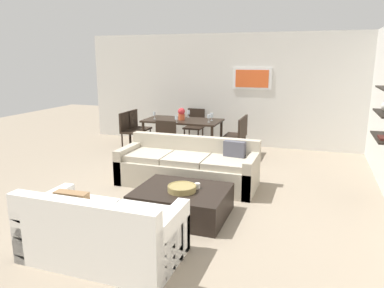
{
  "coord_description": "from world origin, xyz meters",
  "views": [
    {
      "loc": [
        1.91,
        -5.23,
        2.11
      ],
      "look_at": [
        0.03,
        0.2,
        0.75
      ],
      "focal_mm": 33.9,
      "sensor_mm": 36.0,
      "label": 1
    }
  ],
  "objects_px": {
    "wine_glass_right_far": "(212,115)",
    "wine_glass_foot": "(176,118)",
    "dining_chair_left_far": "(137,125)",
    "wine_glass_right_near": "(209,117)",
    "loveseat_white": "(102,233)",
    "dining_chair_right_far": "(239,132)",
    "dining_chair_head": "(195,124)",
    "candle_jar": "(197,186)",
    "wine_glass_left_near": "(154,114)",
    "dining_table": "(183,123)",
    "dining_chair_foot": "(168,138)",
    "dining_chair_right_near": "(235,136)",
    "dining_chair_left_near": "(129,128)",
    "sofa_beige": "(188,168)",
    "coffee_table": "(182,202)",
    "decorative_bowl": "(182,188)",
    "centerpiece_vase": "(181,114)",
    "wine_glass_head": "(188,112)"
  },
  "relations": [
    {
      "from": "wine_glass_right_far",
      "to": "wine_glass_foot",
      "type": "bearing_deg",
      "value": -142.35
    },
    {
      "from": "dining_chair_left_far",
      "to": "wine_glass_right_near",
      "type": "xyz_separation_m",
      "value": [
        1.93,
        -0.32,
        0.36
      ]
    },
    {
      "from": "loveseat_white",
      "to": "dining_chair_right_far",
      "type": "distance_m",
      "value": 4.82
    },
    {
      "from": "dining_chair_head",
      "to": "wine_glass_foot",
      "type": "height_order",
      "value": "wine_glass_foot"
    },
    {
      "from": "candle_jar",
      "to": "wine_glass_left_near",
      "type": "xyz_separation_m",
      "value": [
        -2.06,
        3.06,
        0.45
      ]
    },
    {
      "from": "dining_chair_right_far",
      "to": "wine_glass_right_near",
      "type": "bearing_deg",
      "value": -153.09
    },
    {
      "from": "dining_table",
      "to": "loveseat_white",
      "type": "bearing_deg",
      "value": -80.19
    },
    {
      "from": "dining_chair_foot",
      "to": "candle_jar",
      "type": "bearing_deg",
      "value": -58.83
    },
    {
      "from": "wine_glass_foot",
      "to": "dining_chair_left_far",
      "type": "bearing_deg",
      "value": 154.96
    },
    {
      "from": "dining_chair_right_near",
      "to": "dining_chair_left_near",
      "type": "height_order",
      "value": "same"
    },
    {
      "from": "sofa_beige",
      "to": "dining_chair_left_far",
      "type": "xyz_separation_m",
      "value": [
        -2.15,
        2.27,
        0.21
      ]
    },
    {
      "from": "coffee_table",
      "to": "dining_chair_left_near",
      "type": "bearing_deg",
      "value": 128.94
    },
    {
      "from": "decorative_bowl",
      "to": "dining_chair_right_near",
      "type": "xyz_separation_m",
      "value": [
        0.03,
        3.16,
        0.08
      ]
    },
    {
      "from": "dining_chair_foot",
      "to": "wine_glass_left_near",
      "type": "height_order",
      "value": "wine_glass_left_near"
    },
    {
      "from": "dining_chair_right_near",
      "to": "centerpiece_vase",
      "type": "xyz_separation_m",
      "value": [
        -1.29,
        0.16,
        0.39
      ]
    },
    {
      "from": "sofa_beige",
      "to": "dining_chair_left_far",
      "type": "distance_m",
      "value": 3.13
    },
    {
      "from": "dining_chair_foot",
      "to": "wine_glass_foot",
      "type": "xyz_separation_m",
      "value": [
        -0.0,
        0.47,
        0.35
      ]
    },
    {
      "from": "wine_glass_foot",
      "to": "dining_chair_head",
      "type": "bearing_deg",
      "value": 90.0
    },
    {
      "from": "dining_chair_right_near",
      "to": "dining_chair_foot",
      "type": "bearing_deg",
      "value": -152.78
    },
    {
      "from": "dining_table",
      "to": "wine_glass_left_near",
      "type": "distance_m",
      "value": 0.69
    },
    {
      "from": "dining_chair_left_near",
      "to": "wine_glass_right_far",
      "type": "relative_size",
      "value": 5.15
    },
    {
      "from": "wine_glass_head",
      "to": "centerpiece_vase",
      "type": "height_order",
      "value": "centerpiece_vase"
    },
    {
      "from": "sofa_beige",
      "to": "dining_chair_left_near",
      "type": "bearing_deg",
      "value": 139.12
    },
    {
      "from": "dining_chair_left_far",
      "to": "wine_glass_left_near",
      "type": "relative_size",
      "value": 5.27
    },
    {
      "from": "dining_chair_right_near",
      "to": "wine_glass_right_far",
      "type": "relative_size",
      "value": 5.15
    },
    {
      "from": "candle_jar",
      "to": "wine_glass_right_far",
      "type": "distance_m",
      "value": 3.4
    },
    {
      "from": "dining_chair_foot",
      "to": "wine_glass_head",
      "type": "distance_m",
      "value": 1.3
    },
    {
      "from": "dining_chair_head",
      "to": "wine_glass_right_far",
      "type": "xyz_separation_m",
      "value": [
        0.65,
        -0.75,
        0.36
      ]
    },
    {
      "from": "dining_chair_right_far",
      "to": "wine_glass_foot",
      "type": "xyz_separation_m",
      "value": [
        -1.27,
        -0.6,
        0.35
      ]
    },
    {
      "from": "sofa_beige",
      "to": "wine_glass_head",
      "type": "relative_size",
      "value": 14.03
    },
    {
      "from": "loveseat_white",
      "to": "dining_chair_right_near",
      "type": "bearing_deg",
      "value": 83.72
    },
    {
      "from": "coffee_table",
      "to": "wine_glass_right_near",
      "type": "height_order",
      "value": "wine_glass_right_near"
    },
    {
      "from": "sofa_beige",
      "to": "dining_chair_head",
      "type": "height_order",
      "value": "dining_chair_head"
    },
    {
      "from": "candle_jar",
      "to": "dining_chair_left_far",
      "type": "bearing_deg",
      "value": 128.37
    },
    {
      "from": "candle_jar",
      "to": "wine_glass_right_near",
      "type": "height_order",
      "value": "wine_glass_right_near"
    },
    {
      "from": "dining_chair_head",
      "to": "wine_glass_left_near",
      "type": "xyz_separation_m",
      "value": [
        -0.65,
        -0.97,
        0.36
      ]
    },
    {
      "from": "coffee_table",
      "to": "dining_chair_left_far",
      "type": "relative_size",
      "value": 1.4
    },
    {
      "from": "dining_chair_left_far",
      "to": "wine_glass_right_far",
      "type": "height_order",
      "value": "wine_glass_right_far"
    },
    {
      "from": "dining_chair_left_near",
      "to": "decorative_bowl",
      "type": "bearing_deg",
      "value": -51.38
    },
    {
      "from": "dining_chair_head",
      "to": "dining_chair_foot",
      "type": "distance_m",
      "value": 1.72
    },
    {
      "from": "wine_glass_head",
      "to": "wine_glass_foot",
      "type": "bearing_deg",
      "value": -90.0
    },
    {
      "from": "loveseat_white",
      "to": "dining_chair_foot",
      "type": "height_order",
      "value": "dining_chair_foot"
    },
    {
      "from": "coffee_table",
      "to": "wine_glass_left_near",
      "type": "height_order",
      "value": "wine_glass_left_near"
    },
    {
      "from": "wine_glass_right_near",
      "to": "dining_table",
      "type": "bearing_deg",
      "value": 170.28
    },
    {
      "from": "dining_chair_left_near",
      "to": "loveseat_white",
      "type": "bearing_deg",
      "value": -64.74
    },
    {
      "from": "dining_chair_right_far",
      "to": "centerpiece_vase",
      "type": "relative_size",
      "value": 3.21
    },
    {
      "from": "dining_chair_head",
      "to": "dining_chair_right_far",
      "type": "height_order",
      "value": "same"
    },
    {
      "from": "decorative_bowl",
      "to": "wine_glass_head",
      "type": "height_order",
      "value": "wine_glass_head"
    },
    {
      "from": "dining_chair_left_far",
      "to": "centerpiece_vase",
      "type": "bearing_deg",
      "value": -10.91
    },
    {
      "from": "coffee_table",
      "to": "dining_chair_left_near",
      "type": "distance_m",
      "value": 3.98
    }
  ]
}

